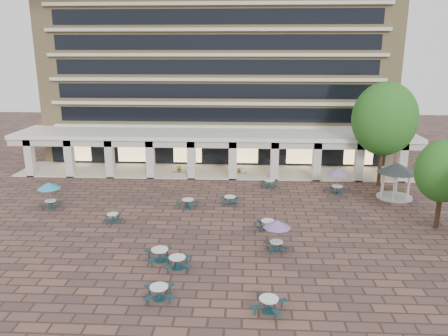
{
  "coord_description": "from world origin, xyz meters",
  "views": [
    {
      "loc": [
        3.42,
        -30.51,
        12.81
      ],
      "look_at": [
        1.7,
        3.0,
        3.7
      ],
      "focal_mm": 35.0,
      "sensor_mm": 36.0,
      "label": 1
    }
  ],
  "objects": [
    {
      "name": "apartment_building",
      "position": [
        0.0,
        25.47,
        12.6
      ],
      "size": [
        40.0,
        15.5,
        25.2
      ],
      "color": "tan",
      "rests_on": "ground"
    },
    {
      "name": "picnic_table_11",
      "position": [
        11.85,
        8.13,
        2.06
      ],
      "size": [
        2.1,
        2.1,
        2.43
      ],
      "rotation": [
        0.0,
        0.0,
        -0.43
      ],
      "color": "#163D43",
      "rests_on": "ground"
    },
    {
      "name": "tree_east_c",
      "position": [
        16.36,
        10.78,
        6.56
      ],
      "size": [
        6.02,
        6.02,
        10.03
      ],
      "color": "#472F1C",
      "rests_on": "ground"
    },
    {
      "name": "picnic_table_13",
      "position": [
        5.72,
        9.64,
        0.45
      ],
      "size": [
        1.79,
        1.79,
        0.75
      ],
      "rotation": [
        0.0,
        0.0,
        -0.09
      ],
      "color": "#163D43",
      "rests_on": "ground"
    },
    {
      "name": "tree_east_a",
      "position": [
        17.69,
        0.54,
        4.34
      ],
      "size": [
        3.99,
        3.99,
        6.65
      ],
      "color": "#472F1C",
      "rests_on": "ground"
    },
    {
      "name": "picnic_table_6",
      "position": [
        5.51,
        -4.03,
        1.82
      ],
      "size": [
        1.85,
        1.85,
        2.14
      ],
      "rotation": [
        0.0,
        0.0,
        0.24
      ],
      "color": "#163D43",
      "rests_on": "ground"
    },
    {
      "name": "picnic_table_4",
      "position": [
        -12.79,
        3.05,
        1.89
      ],
      "size": [
        1.93,
        1.93,
        2.22
      ],
      "rotation": [
        0.0,
        0.0,
        -0.07
      ],
      "color": "#163D43",
      "rests_on": "ground"
    },
    {
      "name": "picnic_table_7",
      "position": [
        5.09,
        -0.57,
        0.44
      ],
      "size": [
        1.69,
        1.69,
        0.73
      ],
      "rotation": [
        0.0,
        0.0,
        -0.04
      ],
      "color": "#163D43",
      "rests_on": "ground"
    },
    {
      "name": "ground",
      "position": [
        0.0,
        0.0,
        0.0
      ],
      "size": [
        120.0,
        120.0,
        0.0
      ],
      "primitive_type": "plane",
      "color": "brown",
      "rests_on": "ground"
    },
    {
      "name": "retail_arcade",
      "position": [
        0.0,
        14.8,
        3.0
      ],
      "size": [
        42.0,
        6.6,
        4.4
      ],
      "color": "white",
      "rests_on": "ground"
    },
    {
      "name": "picnic_table_1",
      "position": [
        -1.87,
        -5.85,
        0.48
      ],
      "size": [
        2.18,
        2.18,
        0.81
      ],
      "rotation": [
        0.0,
        0.0,
        0.37
      ],
      "color": "#163D43",
      "rests_on": "ground"
    },
    {
      "name": "planter_right",
      "position": [
        2.8,
        12.9,
        0.44
      ],
      "size": [
        1.5,
        0.67,
        1.17
      ],
      "color": "gray",
      "rests_on": "ground"
    },
    {
      "name": "picnic_table_3",
      "position": [
        4.68,
        -11.0,
        0.45
      ],
      "size": [
        2.01,
        2.01,
        0.75
      ],
      "rotation": [
        0.0,
        0.0,
        -0.33
      ],
      "color": "#163D43",
      "rests_on": "ground"
    },
    {
      "name": "picnic_table_10",
      "position": [
        -1.38,
        3.81,
        0.44
      ],
      "size": [
        1.99,
        1.99,
        0.73
      ],
      "rotation": [
        0.0,
        0.0,
        -0.39
      ],
      "color": "#163D43",
      "rests_on": "ground"
    },
    {
      "name": "picnic_table_2",
      "position": [
        -1.07,
        -10.15,
        0.45
      ],
      "size": [
        1.87,
        1.87,
        0.75
      ],
      "rotation": [
        0.0,
        0.0,
        0.17
      ],
      "color": "#163D43",
      "rests_on": "ground"
    },
    {
      "name": "picnic_table_9",
      "position": [
        2.12,
        4.7,
        0.44
      ],
      "size": [
        1.73,
        1.73,
        0.74
      ],
      "rotation": [
        0.0,
        0.0,
        -0.06
      ],
      "color": "#163D43",
      "rests_on": "ground"
    },
    {
      "name": "gazebo",
      "position": [
        16.76,
        7.23,
        2.41
      ],
      "size": [
        3.44,
        3.44,
        3.2
      ],
      "rotation": [
        0.0,
        0.0,
        0.12
      ],
      "color": "beige",
      "rests_on": "ground"
    },
    {
      "name": "picnic_table_5",
      "position": [
        -0.62,
        -6.77,
        0.46
      ],
      "size": [
        1.89,
        1.89,
        0.77
      ],
      "rotation": [
        0.0,
        0.0,
        0.14
      ],
      "color": "#163D43",
      "rests_on": "ground"
    },
    {
      "name": "planter_left",
      "position": [
        -3.44,
        12.9,
        0.54
      ],
      "size": [
        1.5,
        0.72,
        1.3
      ],
      "color": "gray",
      "rests_on": "ground"
    },
    {
      "name": "picnic_table_8",
      "position": [
        -6.74,
        0.39,
        0.39
      ],
      "size": [
        1.78,
        1.78,
        0.66
      ],
      "rotation": [
        0.0,
        0.0,
        0.37
      ],
      "color": "#163D43",
      "rests_on": "ground"
    }
  ]
}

